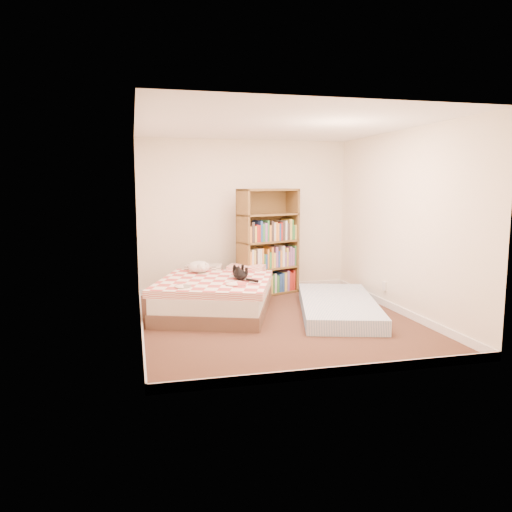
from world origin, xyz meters
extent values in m
cube|color=#45291D|center=(0.00, 0.00, 0.00)|extent=(3.50, 4.00, 0.01)
cube|color=white|center=(0.00, 0.00, 2.50)|extent=(3.50, 4.00, 0.01)
cube|color=white|center=(0.00, 2.00, 1.25)|extent=(3.50, 0.01, 2.50)
cube|color=white|center=(0.00, -2.00, 1.25)|extent=(3.50, 0.01, 2.50)
cube|color=white|center=(-1.75, 0.00, 1.25)|extent=(0.01, 4.00, 2.50)
cube|color=white|center=(1.75, 0.00, 1.25)|extent=(0.01, 4.00, 2.50)
cube|color=white|center=(0.00, 1.99, 0.05)|extent=(3.50, 0.02, 0.10)
cube|color=white|center=(0.00, -1.99, 0.05)|extent=(3.50, 0.02, 0.10)
cube|color=white|center=(-1.74, 0.00, 0.05)|extent=(0.02, 4.00, 0.10)
cube|color=white|center=(1.74, 0.00, 0.05)|extent=(0.02, 4.00, 0.10)
cube|color=white|center=(1.74, 0.40, 0.30)|extent=(0.03, 0.09, 0.13)
cube|color=brown|center=(-0.70, 0.69, 0.09)|extent=(2.00, 2.37, 0.18)
cube|color=silver|center=(-0.70, 0.69, 0.28)|extent=(1.96, 2.32, 0.20)
cube|color=#BD4846|center=(-0.70, 0.69, 0.43)|extent=(1.95, 2.05, 0.10)
cube|color=gray|center=(-1.03, 1.45, 0.46)|extent=(0.64, 0.52, 0.15)
cube|color=#BD4846|center=(-0.37, 1.45, 0.46)|extent=(0.64, 0.52, 0.15)
cube|color=brown|center=(-0.19, 1.60, 0.85)|extent=(0.16, 0.33, 1.71)
cube|color=brown|center=(0.79, 1.60, 0.85)|extent=(0.16, 0.33, 1.71)
cube|color=brown|center=(0.30, 1.76, 0.85)|extent=(0.96, 0.39, 1.71)
cube|color=brown|center=(0.30, 1.60, 0.02)|extent=(1.08, 0.69, 0.03)
cube|color=brown|center=(0.30, 1.60, 0.87)|extent=(1.08, 0.69, 0.03)
cube|color=brown|center=(0.30, 1.60, 1.69)|extent=(1.08, 0.69, 0.03)
cube|color=#789DC8|center=(0.91, 0.18, 0.10)|extent=(1.57, 2.39, 0.20)
ellipsoid|color=black|center=(-0.41, 0.48, 0.55)|extent=(0.18, 0.41, 0.14)
sphere|color=black|center=(-0.41, 0.70, 0.56)|extent=(0.13, 0.13, 0.13)
cone|color=black|center=(-0.44, 0.74, 0.61)|extent=(0.04, 0.04, 0.05)
cone|color=black|center=(-0.37, 0.74, 0.61)|extent=(0.04, 0.04, 0.05)
cylinder|color=black|center=(-0.30, 0.21, 0.51)|extent=(0.04, 0.23, 0.05)
ellipsoid|color=white|center=(-0.88, 1.17, 0.57)|extent=(0.46, 0.47, 0.17)
sphere|color=white|center=(-0.78, 1.06, 0.59)|extent=(0.19, 0.19, 0.13)
sphere|color=white|center=(-0.73, 1.01, 0.57)|extent=(0.08, 0.08, 0.06)
sphere|color=white|center=(-1.02, 1.23, 0.55)|extent=(0.11, 0.11, 0.08)
camera|label=1|loc=(-1.80, -6.10, 1.75)|focal=35.00mm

